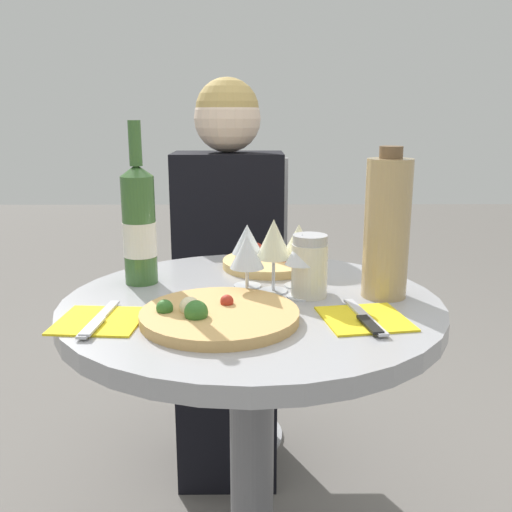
{
  "coord_description": "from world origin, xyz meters",
  "views": [
    {
      "loc": [
        -0.0,
        -1.11,
        1.1
      ],
      "look_at": [
        0.0,
        -0.04,
        0.84
      ],
      "focal_mm": 40.0,
      "sensor_mm": 36.0,
      "label": 1
    }
  ],
  "objects_px": {
    "seated_diner": "(230,289)",
    "tall_carafe": "(389,228)",
    "pizza_large": "(219,315)",
    "chair_behind_diner": "(232,304)",
    "dining_table": "(254,387)",
    "wine_bottle": "(141,225)"
  },
  "relations": [
    {
      "from": "seated_diner",
      "to": "tall_carafe",
      "type": "bearing_deg",
      "value": 119.99
    },
    {
      "from": "seated_diner",
      "to": "pizza_large",
      "type": "height_order",
      "value": "seated_diner"
    },
    {
      "from": "chair_behind_diner",
      "to": "seated_diner",
      "type": "xyz_separation_m",
      "value": [
        -0.0,
        -0.14,
        0.1
      ]
    },
    {
      "from": "dining_table",
      "to": "tall_carafe",
      "type": "xyz_separation_m",
      "value": [
        0.27,
        0.02,
        0.34
      ]
    },
    {
      "from": "chair_behind_diner",
      "to": "wine_bottle",
      "type": "bearing_deg",
      "value": 75.03
    },
    {
      "from": "dining_table",
      "to": "wine_bottle",
      "type": "xyz_separation_m",
      "value": [
        -0.25,
        0.12,
        0.33
      ]
    },
    {
      "from": "chair_behind_diner",
      "to": "pizza_large",
      "type": "height_order",
      "value": "chair_behind_diner"
    },
    {
      "from": "dining_table",
      "to": "seated_diner",
      "type": "xyz_separation_m",
      "value": [
        -0.07,
        0.62,
        0.02
      ]
    },
    {
      "from": "wine_bottle",
      "to": "tall_carafe",
      "type": "relative_size",
      "value": 1.16
    },
    {
      "from": "chair_behind_diner",
      "to": "pizza_large",
      "type": "relative_size",
      "value": 3.28
    },
    {
      "from": "chair_behind_diner",
      "to": "tall_carafe",
      "type": "distance_m",
      "value": 0.92
    },
    {
      "from": "dining_table",
      "to": "chair_behind_diner",
      "type": "distance_m",
      "value": 0.77
    },
    {
      "from": "chair_behind_diner",
      "to": "tall_carafe",
      "type": "bearing_deg",
      "value": 114.96
    },
    {
      "from": "chair_behind_diner",
      "to": "seated_diner",
      "type": "relative_size",
      "value": 0.79
    },
    {
      "from": "pizza_large",
      "to": "wine_bottle",
      "type": "height_order",
      "value": "wine_bottle"
    },
    {
      "from": "pizza_large",
      "to": "wine_bottle",
      "type": "distance_m",
      "value": 0.33
    },
    {
      "from": "dining_table",
      "to": "pizza_large",
      "type": "height_order",
      "value": "pizza_large"
    },
    {
      "from": "seated_diner",
      "to": "tall_carafe",
      "type": "distance_m",
      "value": 0.76
    },
    {
      "from": "chair_behind_diner",
      "to": "tall_carafe",
      "type": "height_order",
      "value": "tall_carafe"
    },
    {
      "from": "pizza_large",
      "to": "tall_carafe",
      "type": "height_order",
      "value": "tall_carafe"
    },
    {
      "from": "pizza_large",
      "to": "tall_carafe",
      "type": "bearing_deg",
      "value": 23.47
    },
    {
      "from": "tall_carafe",
      "to": "seated_diner",
      "type": "bearing_deg",
      "value": 119.99
    }
  ]
}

